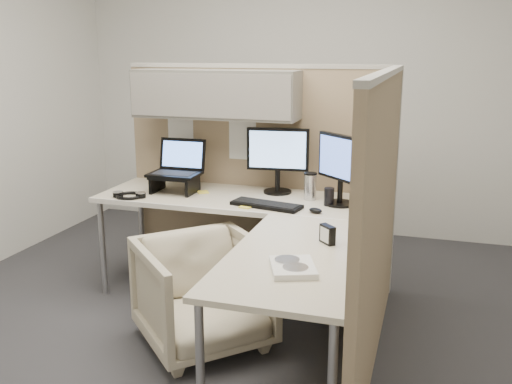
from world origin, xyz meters
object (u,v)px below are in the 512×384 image
(monitor_left, at_px, (278,155))
(keyboard, at_px, (266,205))
(office_chair, at_px, (204,288))
(desk, at_px, (254,222))

(monitor_left, xyz_separation_m, keyboard, (0.03, -0.38, -0.26))
(office_chair, xyz_separation_m, monitor_left, (0.19, 0.94, 0.65))
(monitor_left, relative_size, keyboard, 0.99)
(office_chair, bearing_deg, monitor_left, 33.50)
(desk, height_order, monitor_left, monitor_left)
(office_chair, height_order, keyboard, keyboard)
(keyboard, bearing_deg, office_chair, -100.69)
(monitor_left, bearing_deg, keyboard, -91.74)
(office_chair, relative_size, keyboard, 1.53)
(office_chair, bearing_deg, keyboard, 23.45)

